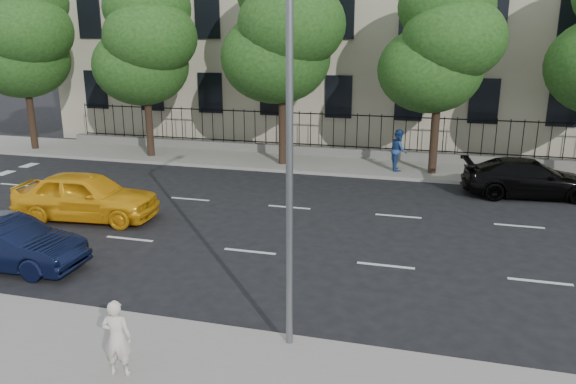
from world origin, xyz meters
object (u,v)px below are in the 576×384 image
street_light (297,94)px  black_sedan (529,178)px  yellow_taxi (86,196)px  navy_sedan (8,244)px  woman_near (117,338)px

street_light → black_sedan: (6.23, 12.64, -4.41)m
street_light → yellow_taxi: size_ratio=1.64×
navy_sedan → black_sedan: bearing=-53.4°
street_light → yellow_taxi: street_light is taller
yellow_taxi → black_sedan: yellow_taxi is taller
street_light → woman_near: 5.62m
black_sedan → woman_near: woman_near is taller
navy_sedan → street_light: bearing=-100.2°
yellow_taxi → navy_sedan: size_ratio=1.16×
black_sedan → navy_sedan: bearing=120.0°
black_sedan → woman_near: (-8.99, -15.07, 0.16)m
yellow_taxi → black_sedan: size_ratio=0.97×
yellow_taxi → woman_near: bearing=-148.4°
yellow_taxi → navy_sedan: 4.24m
yellow_taxi → woman_near: size_ratio=3.28×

